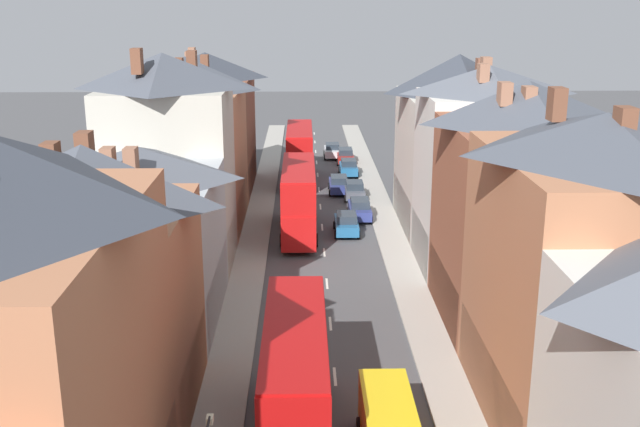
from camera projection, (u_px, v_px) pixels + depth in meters
pavement_left at (254, 243)px, 54.60m from camera, size 2.20×104.00×0.14m
pavement_right at (393, 242)px, 54.82m from camera, size 2.20×104.00×0.14m
centre_line_dashes at (324, 252)px, 52.81m from camera, size 0.14×97.80×0.01m
terrace_row_left at (138, 215)px, 39.37m from camera, size 8.00×72.66×14.52m
terrace_row_right at (549, 240)px, 35.43m from camera, size 8.00×59.12×13.69m
double_decker_bus_lead at (295, 383)px, 29.27m from camera, size 2.74×10.80×5.30m
double_decker_bus_mid_street at (299, 199)px, 56.06m from camera, size 2.74×10.80×5.30m
double_decker_bus_far_approaching at (300, 153)px, 72.35m from camera, size 2.74×10.80×5.30m
car_near_blue at (339, 184)px, 68.76m from camera, size 1.90×4.21×1.60m
car_near_silver at (345, 156)px, 81.10m from camera, size 1.90×4.44×1.63m
car_parked_left_a at (354, 190)px, 66.67m from camera, size 1.90×4.05×1.60m
car_parked_right_a at (360, 209)px, 60.56m from camera, size 1.90×4.17×1.69m
car_mid_black at (348, 167)px, 75.36m from camera, size 1.90×3.90×1.68m
car_parked_left_b at (332, 151)px, 83.65m from camera, size 1.90×3.84×1.69m
car_mid_white at (346, 223)px, 56.73m from camera, size 1.90×3.98×1.65m
delivery_van at (388, 425)px, 29.05m from camera, size 2.20×5.20×2.41m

